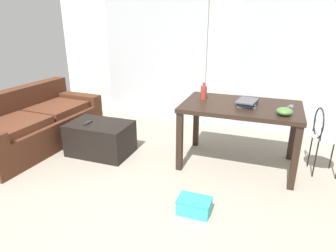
{
  "coord_description": "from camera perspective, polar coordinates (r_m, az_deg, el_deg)",
  "views": [
    {
      "loc": [
        0.83,
        -1.62,
        1.79
      ],
      "look_at": [
        -0.4,
        1.77,
        0.43
      ],
      "focal_mm": 31.61,
      "sensor_mm": 36.0,
      "label": 1
    }
  ],
  "objects": [
    {
      "name": "ground_plane",
      "position": [
        3.47,
        3.34,
        -10.44
      ],
      "size": [
        7.86,
        7.86,
        0.0
      ],
      "primitive_type": "plane",
      "color": "gray"
    },
    {
      "name": "wall_back",
      "position": [
        4.99,
        10.65,
        14.06
      ],
      "size": [
        6.07,
        0.1,
        2.49
      ],
      "primitive_type": "cube",
      "color": "silver",
      "rests_on": "ground"
    },
    {
      "name": "curtains",
      "position": [
        4.93,
        10.36,
        12.27
      ],
      "size": [
        4.15,
        0.03,
        2.2
      ],
      "color": "#B2B7BC",
      "rests_on": "ground"
    },
    {
      "name": "couch",
      "position": [
        4.69,
        -24.56,
        0.2
      ],
      "size": [
        1.01,
        2.03,
        0.79
      ],
      "color": "#4C2819",
      "rests_on": "ground"
    },
    {
      "name": "coffee_table",
      "position": [
        4.12,
        -12.89,
        -2.32
      ],
      "size": [
        0.82,
        0.56,
        0.44
      ],
      "color": "black",
      "rests_on": "ground"
    },
    {
      "name": "craft_table",
      "position": [
        3.66,
        13.81,
        2.5
      ],
      "size": [
        1.38,
        0.87,
        0.79
      ],
      "color": "black",
      "rests_on": "ground"
    },
    {
      "name": "wire_chair",
      "position": [
        3.86,
        27.75,
        -1.14
      ],
      "size": [
        0.36,
        0.38,
        0.81
      ],
      "color": "silver",
      "rests_on": "ground"
    },
    {
      "name": "bottle_near",
      "position": [
        3.77,
        6.91,
        6.48
      ],
      "size": [
        0.08,
        0.08,
        0.21
      ],
      "color": "#99332D",
      "rests_on": "craft_table"
    },
    {
      "name": "bowl",
      "position": [
        3.37,
        21.53,
        2.62
      ],
      "size": [
        0.17,
        0.17,
        0.08
      ],
      "primitive_type": "ellipsoid",
      "color": "#477033",
      "rests_on": "craft_table"
    },
    {
      "name": "book_stack",
      "position": [
        3.59,
        14.96,
        4.35
      ],
      "size": [
        0.25,
        0.33,
        0.07
      ],
      "color": "#4C4C51",
      "rests_on": "craft_table"
    },
    {
      "name": "scissors",
      "position": [
        3.77,
        22.69,
        3.64
      ],
      "size": [
        0.07,
        0.12,
        0.0
      ],
      "color": "#9EA0A5",
      "rests_on": "craft_table"
    },
    {
      "name": "tv_remote_primary",
      "position": [
        4.07,
        -15.22,
        0.6
      ],
      "size": [
        0.05,
        0.14,
        0.02
      ],
      "primitive_type": "cube",
      "rotation": [
        0.0,
        0.0,
        -0.08
      ],
      "color": "#232326",
      "rests_on": "coffee_table"
    },
    {
      "name": "shoebox",
      "position": [
        2.94,
        5.08,
        -15.08
      ],
      "size": [
        0.32,
        0.21,
        0.16
      ],
      "color": "#33B2AD",
      "rests_on": "ground"
    }
  ]
}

